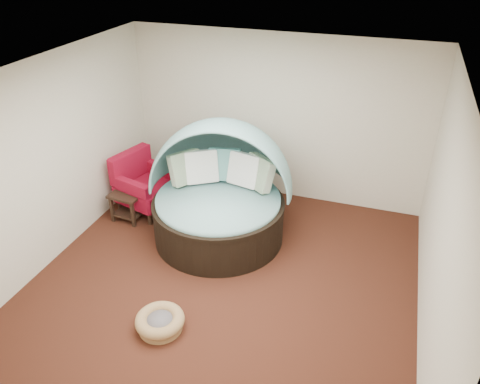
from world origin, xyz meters
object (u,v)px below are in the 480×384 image
(red_armchair, at_px, (144,184))
(side_table, at_px, (129,201))
(canopy_daybed, at_px, (220,186))
(pet_basket, at_px, (160,322))

(red_armchair, height_order, side_table, red_armchair)
(red_armchair, distance_m, side_table, 0.40)
(canopy_daybed, xyz_separation_m, red_armchair, (-1.46, 0.30, -0.38))
(pet_basket, height_order, red_armchair, red_armchair)
(pet_basket, height_order, side_table, side_table)
(canopy_daybed, distance_m, side_table, 1.64)
(canopy_daybed, relative_size, pet_basket, 3.22)
(canopy_daybed, relative_size, side_table, 4.36)
(side_table, bearing_deg, canopy_daybed, 2.58)
(pet_basket, relative_size, red_armchair, 0.71)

